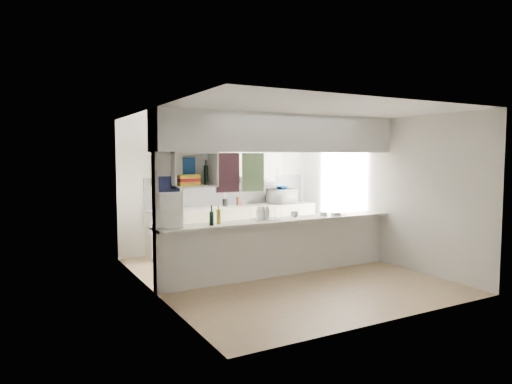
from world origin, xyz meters
TOP-DOWN VIEW (x-y plane):
  - floor at (0.00, 0.00)m, footprint 4.80×4.80m
  - ceiling at (0.00, 0.00)m, footprint 4.80×4.80m
  - wall_back at (0.00, 2.40)m, footprint 4.20×0.00m
  - wall_left at (-2.10, 0.00)m, footprint 0.00×4.80m
  - wall_right at (2.10, 0.00)m, footprint 0.00×4.80m
  - servery_partition at (-0.17, 0.00)m, footprint 4.20×0.50m
  - cubby_shelf at (-1.57, -0.06)m, footprint 0.65×0.35m
  - kitchen_run at (0.16, 2.14)m, footprint 3.60×0.63m
  - microwave at (1.31, 2.05)m, footprint 0.61×0.44m
  - bowl at (1.28, 2.02)m, footprint 0.26×0.26m
  - dish_rack at (-0.26, 0.05)m, footprint 0.48×0.40m
  - cup at (0.22, -0.05)m, footprint 0.16×0.16m
  - wine_bottles at (-1.19, -0.05)m, footprint 0.22×0.15m
  - plastic_tubs at (0.93, -0.05)m, footprint 0.49×0.21m
  - utensil_jar at (-0.00, 2.15)m, footprint 0.11×0.11m
  - knife_block at (0.33, 2.18)m, footprint 0.10×0.08m

SIDE VIEW (x-z plane):
  - floor at x=0.00m, z-range 0.00..0.00m
  - kitchen_run at x=0.16m, z-range -0.29..1.95m
  - plastic_tubs at x=0.93m, z-range 0.92..0.98m
  - cup at x=0.22m, z-range 0.94..1.04m
  - utensil_jar at x=0.00m, z-range 0.92..1.07m
  - knife_block at x=0.33m, z-range 0.92..1.10m
  - dish_rack at x=-0.26m, z-range 0.90..1.13m
  - wine_bottles at x=-1.19m, z-range 0.88..1.19m
  - microwave at x=1.31m, z-range 0.92..1.24m
  - bowl at x=1.28m, z-range 1.24..1.30m
  - wall_back at x=0.00m, z-range -0.80..3.40m
  - wall_left at x=-2.10m, z-range -1.10..3.70m
  - wall_right at x=2.10m, z-range -1.10..3.70m
  - servery_partition at x=-0.17m, z-range 0.36..2.96m
  - cubby_shelf at x=-1.57m, z-range 1.46..1.96m
  - ceiling at x=0.00m, z-range 2.60..2.60m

